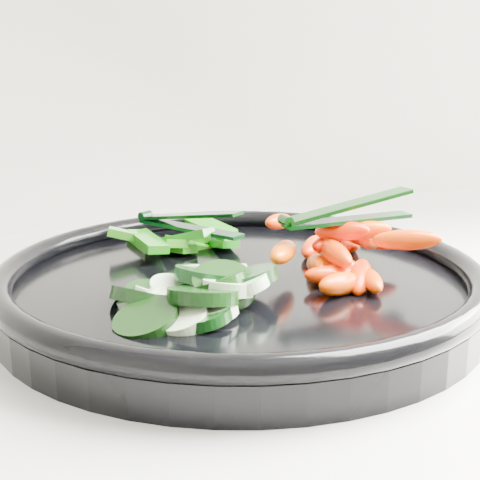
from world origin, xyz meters
name	(u,v)px	position (x,y,z in m)	size (l,w,h in m)	color
veggie_tray	(240,283)	(-0.03, 1.68, 0.95)	(0.49, 0.49, 0.04)	black
cucumber_pile	(192,293)	(-0.09, 1.63, 0.96)	(0.14, 0.11, 0.04)	black
carrot_pile	(342,253)	(0.05, 1.65, 0.97)	(0.14, 0.15, 0.05)	#F91A00
pepper_pile	(174,241)	(-0.05, 1.77, 0.96)	(0.12, 0.09, 0.04)	#216C0A
tong_carrot	(345,213)	(0.05, 1.65, 1.00)	(0.11, 0.02, 0.02)	black
tong_pepper	(186,221)	(-0.04, 1.77, 0.98)	(0.07, 0.11, 0.02)	black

